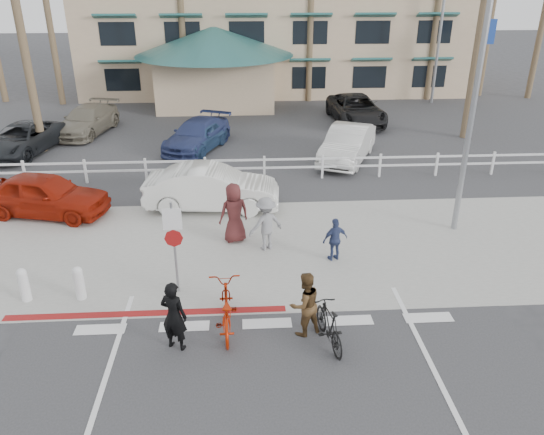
{
  "coord_description": "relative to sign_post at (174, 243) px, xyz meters",
  "views": [
    {
      "loc": [
        -0.52,
        -9.99,
        7.79
      ],
      "look_at": [
        0.3,
        3.52,
        1.5
      ],
      "focal_mm": 35.0,
      "sensor_mm": 36.0,
      "label": 1
    }
  ],
  "objects": [
    {
      "name": "building",
      "position": [
        4.3,
        28.8,
        4.2
      ],
      "size": [
        28.0,
        16.0,
        11.3
      ],
      "primitive_type": null,
      "color": "#CAAD8A",
      "rests_on": "ground"
    },
    {
      "name": "parking_lot",
      "position": [
        2.3,
        15.8,
        -1.45
      ],
      "size": [
        50.0,
        16.0,
        0.01
      ],
      "primitive_type": "cube",
      "color": "#333335",
      "rests_on": "ground"
    },
    {
      "name": "palm_10",
      "position": [
        -7.7,
        12.8,
        4.55
      ],
      "size": [
        4.0,
        4.0,
        12.0
      ],
      "primitive_type": null,
      "color": "#1D4D22",
      "rests_on": "ground"
    },
    {
      "name": "pedestrian_a",
      "position": [
        2.47,
        2.27,
        -0.6
      ],
      "size": [
        1.26,
        1.04,
        1.7
      ],
      "primitive_type": "imported",
      "rotation": [
        0.0,
        0.0,
        3.59
      ],
      "color": "gray",
      "rests_on": "ground"
    },
    {
      "name": "sidewalk_plaza",
      "position": [
        2.3,
        2.3,
        -1.44
      ],
      "size": [
        22.0,
        7.0,
        0.01
      ],
      "primitive_type": "cube",
      "color": "gray",
      "rests_on": "ground"
    },
    {
      "name": "streetlight_1",
      "position": [
        14.3,
        21.8,
        3.3
      ],
      "size": [
        0.6,
        2.0,
        9.5
      ],
      "primitive_type": null,
      "color": "gray",
      "rests_on": "ground"
    },
    {
      "name": "pedestrian_child",
      "position": [
        4.46,
        1.46,
        -0.78
      ],
      "size": [
        0.85,
        0.56,
        1.34
      ],
      "primitive_type": "imported",
      "rotation": [
        0.0,
        0.0,
        3.46
      ],
      "color": "navy",
      "rests_on": "ground"
    },
    {
      "name": "rail_fence",
      "position": [
        2.8,
        8.3,
        -0.95
      ],
      "size": [
        29.4,
        0.16,
        1.0
      ],
      "primitive_type": null,
      "color": "silver",
      "rests_on": "ground"
    },
    {
      "name": "ground",
      "position": [
        2.3,
        -2.2,
        -1.45
      ],
      "size": [
        140.0,
        140.0,
        0.0
      ],
      "primitive_type": "plane",
      "color": "#333335"
    },
    {
      "name": "bollard_1",
      "position": [
        -3.9,
        -0.2,
        -0.97
      ],
      "size": [
        0.26,
        0.26,
        0.95
      ],
      "primitive_type": null,
      "color": "silver",
      "rests_on": "ground"
    },
    {
      "name": "lot_car_5",
      "position": [
        8.27,
        17.02,
        -0.69
      ],
      "size": [
        2.76,
        5.59,
        1.52
      ],
      "primitive_type": "imported",
      "rotation": [
        0.0,
        0.0,
        0.04
      ],
      "color": "black",
      "rests_on": "ground"
    },
    {
      "name": "lot_car_2",
      "position": [
        -0.17,
        12.46,
        -0.8
      ],
      "size": [
        2.83,
        4.09,
        1.29
      ],
      "primitive_type": "imported",
      "rotation": [
        0.0,
        0.0,
        -0.38
      ],
      "color": "navy",
      "rests_on": "ground"
    },
    {
      "name": "rider_red",
      "position": [
        0.19,
        -2.35,
        -0.59
      ],
      "size": [
        0.74,
        0.63,
        1.72
      ],
      "primitive_type": "imported",
      "rotation": [
        0.0,
        0.0,
        2.73
      ],
      "color": "black",
      "rests_on": "ground"
    },
    {
      "name": "cross_street",
      "position": [
        2.3,
        6.3,
        -1.45
      ],
      "size": [
        40.0,
        5.0,
        0.01
      ],
      "primitive_type": "cube",
      "color": "#333335",
      "rests_on": "ground"
    },
    {
      "name": "bike_black",
      "position": [
        3.67,
        -2.42,
        -0.94
      ],
      "size": [
        0.78,
        1.75,
        1.02
      ],
      "primitive_type": "imported",
      "rotation": [
        0.0,
        0.0,
        3.33
      ],
      "color": "black",
      "rests_on": "ground"
    },
    {
      "name": "rider_black",
      "position": [
        3.16,
        -1.99,
        -0.64
      ],
      "size": [
        0.97,
        0.88,
        1.61
      ],
      "primitive_type": "imported",
      "rotation": [
        0.0,
        0.0,
        3.58
      ],
      "color": "#4F371D",
      "rests_on": "ground"
    },
    {
      "name": "bollard_0",
      "position": [
        -2.5,
        -0.2,
        -0.97
      ],
      "size": [
        0.26,
        0.26,
        0.95
      ],
      "primitive_type": null,
      "color": "silver",
      "rests_on": "ground"
    },
    {
      "name": "lot_car_1",
      "position": [
        -0.32,
        12.71,
        -0.76
      ],
      "size": [
        3.58,
        5.12,
        1.38
      ],
      "primitive_type": "imported",
      "rotation": [
        0.0,
        0.0,
        -0.39
      ],
      "color": "navy",
      "rests_on": "ground"
    },
    {
      "name": "bike_path",
      "position": [
        2.3,
        -4.2,
        -1.45
      ],
      "size": [
        12.0,
        16.0,
        0.01
      ],
      "primitive_type": "cube",
      "color": "#333335",
      "rests_on": "ground"
    },
    {
      "name": "pedestrian_b",
      "position": [
        1.5,
        2.88,
        -0.49
      ],
      "size": [
        1.09,
        0.9,
        1.92
      ],
      "primitive_type": "imported",
      "rotation": [
        0.0,
        0.0,
        3.5
      ],
      "color": "#4A1C1D",
      "rests_on": "ground"
    },
    {
      "name": "car_red_compact",
      "position": [
        -5.09,
        5.28,
        -0.7
      ],
      "size": [
        4.71,
        2.75,
        1.5
      ],
      "primitive_type": "imported",
      "rotation": [
        0.0,
        0.0,
        1.34
      ],
      "color": "maroon",
      "rests_on": "ground"
    },
    {
      "name": "car_white_sedan",
      "position": [
        0.7,
        5.48,
        -0.67
      ],
      "size": [
        4.88,
        2.03,
        1.57
      ],
      "primitive_type": "imported",
      "rotation": [
        0.0,
        0.0,
        1.49
      ],
      "color": "silver",
      "rests_on": "ground"
    },
    {
      "name": "info_sign",
      "position": [
        16.3,
        19.8,
        1.35
      ],
      "size": [
        1.2,
        0.16,
        5.6
      ],
      "primitive_type": null,
      "color": "navy",
      "rests_on": "ground"
    },
    {
      "name": "bike_red",
      "position": [
        1.31,
        -1.7,
        -0.89
      ],
      "size": [
        0.82,
        2.17,
        1.13
      ],
      "primitive_type": "imported",
      "rotation": [
        0.0,
        0.0,
        3.18
      ],
      "color": "#9A1B02",
      "rests_on": "ground"
    },
    {
      "name": "lot_car_3",
      "position": [
        6.54,
        10.47,
        -0.67
      ],
      "size": [
        3.44,
        4.98,
        1.55
      ],
      "primitive_type": "imported",
      "rotation": [
        0.0,
        0.0,
        -0.42
      ],
      "color": "silver",
      "rests_on": "ground"
    },
    {
      "name": "lot_car_4",
      "position": [
        -6.28,
        15.71,
        -0.74
      ],
      "size": [
        2.95,
        5.17,
        1.41
      ],
      "primitive_type": "imported",
      "rotation": [
        0.0,
        0.0,
        -0.21
      ],
      "color": "#716A5A",
      "rests_on": "ground"
    },
    {
      "name": "curb_red",
      "position": [
        -0.7,
        -1.0,
        -1.44
      ],
      "size": [
        7.0,
        0.25,
        0.02
      ],
      "primitive_type": "cube",
      "color": "maroon",
      "rests_on": "ground"
    },
    {
      "name": "lot_car_0",
      "position": [
        -8.45,
        12.47,
        -0.76
      ],
      "size": [
        3.28,
        5.32,
        1.38
      ],
      "primitive_type": "imported",
      "rotation": [
        0.0,
        0.0,
        -0.21
      ],
      "color": "black",
      "rests_on": "ground"
    },
    {
      "name": "streetlight_0",
      "position": [
        8.8,
        3.3,
        3.05
      ],
      "size": [
        0.6,
        2.0,
        9.0
      ],
      "primitive_type": null,
      "color": "gray",
      "rests_on": "ground"
    },
    {
      "name": "sign_post",
      "position": [
        0.0,
        0.0,
        0.0
      ],
      "size": [
        0.5,
        0.1,
        2.9
      ],
      "primitive_type": null,
      "color": "gray",
      "rests_on": "ground"
    }
  ]
}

